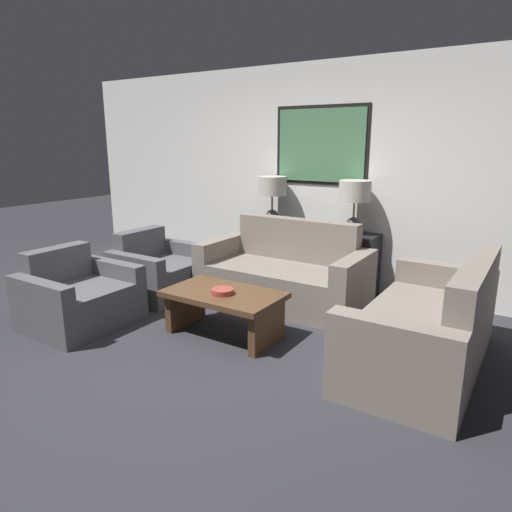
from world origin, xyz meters
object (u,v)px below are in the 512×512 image
(couch_by_back_wall, at_px, (284,276))
(couch_by_side, at_px, (428,330))
(table_lamp_right, at_px, (355,196))
(armchair_near_back_wall, at_px, (159,272))
(console_table, at_px, (309,259))
(armchair_near_camera, at_px, (79,298))
(table_lamp_left, at_px, (272,191))
(decorative_bowl, at_px, (223,291))
(coffee_table, at_px, (224,304))

(couch_by_back_wall, relative_size, couch_by_side, 1.00)
(table_lamp_right, bearing_deg, armchair_near_back_wall, -148.85)
(console_table, height_order, armchair_near_camera, armchair_near_camera)
(table_lamp_left, height_order, armchair_near_camera, table_lamp_left)
(decorative_bowl, bearing_deg, console_table, 90.00)
(table_lamp_left, xyz_separation_m, table_lamp_right, (1.06, 0.00, 0.00))
(coffee_table, bearing_deg, table_lamp_right, 71.84)
(decorative_bowl, bearing_deg, couch_by_side, 15.17)
(table_lamp_right, bearing_deg, coffee_table, -108.16)
(armchair_near_camera, bearing_deg, table_lamp_left, 69.34)
(console_table, bearing_deg, couch_by_back_wall, -90.00)
(console_table, xyz_separation_m, table_lamp_left, (-0.53, 0.00, 0.79))
(couch_by_back_wall, bearing_deg, decorative_bowl, -89.99)
(table_lamp_right, xyz_separation_m, couch_by_side, (1.15, -1.30, -0.85))
(couch_by_side, relative_size, armchair_near_camera, 1.91)
(table_lamp_left, distance_m, coffee_table, 1.97)
(armchair_near_camera, bearing_deg, armchair_near_back_wall, 90.00)
(couch_by_side, xyz_separation_m, armchair_near_camera, (-3.07, -0.95, -0.04))
(console_table, distance_m, armchair_near_back_wall, 1.81)
(coffee_table, xyz_separation_m, armchair_near_camera, (-1.36, -0.55, -0.04))
(table_lamp_left, distance_m, couch_by_back_wall, 1.18)
(decorative_bowl, bearing_deg, couch_by_back_wall, 90.01)
(couch_by_back_wall, distance_m, armchair_near_camera, 2.14)
(table_lamp_left, relative_size, couch_by_back_wall, 0.33)
(console_table, relative_size, decorative_bowl, 8.16)
(coffee_table, bearing_deg, armchair_near_camera, -157.98)
(table_lamp_right, height_order, armchair_near_camera, table_lamp_right)
(coffee_table, relative_size, armchair_near_camera, 1.11)
(console_table, bearing_deg, table_lamp_right, 0.00)
(couch_by_side, distance_m, decorative_bowl, 1.75)
(table_lamp_right, relative_size, coffee_table, 0.57)
(couch_by_side, bearing_deg, armchair_near_camera, -162.76)
(couch_by_side, xyz_separation_m, coffee_table, (-1.71, -0.40, 0.00))
(table_lamp_left, height_order, table_lamp_right, same)
(couch_by_back_wall, xyz_separation_m, armchair_near_camera, (-1.38, -1.63, -0.04))
(coffee_table, relative_size, decorative_bowl, 5.29)
(coffee_table, distance_m, armchair_near_camera, 1.46)
(couch_by_back_wall, relative_size, armchair_near_camera, 1.91)
(couch_by_back_wall, height_order, couch_by_side, same)
(table_lamp_right, distance_m, couch_by_side, 1.94)
(couch_by_back_wall, xyz_separation_m, coffee_table, (-0.03, -1.08, 0.00))
(couch_by_back_wall, bearing_deg, armchair_near_camera, -130.31)
(coffee_table, distance_m, armchair_near_back_wall, 1.46)
(table_lamp_right, relative_size, armchair_near_back_wall, 0.63)
(armchair_near_camera, bearing_deg, coffee_table, 22.02)
(console_table, relative_size, couch_by_side, 0.90)
(table_lamp_right, bearing_deg, couch_by_back_wall, -130.44)
(couch_by_side, distance_m, armchair_near_back_wall, 3.07)
(table_lamp_left, relative_size, table_lamp_right, 1.00)
(table_lamp_left, distance_m, couch_by_side, 2.71)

